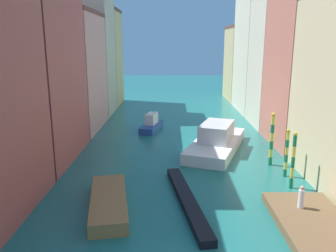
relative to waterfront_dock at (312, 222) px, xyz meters
name	(u,v)px	position (x,y,z in m)	size (l,w,h in m)	color
ground_plane	(178,137)	(-7.31, 19.40, -0.29)	(154.00, 154.00, 0.00)	#1E6B66
building_left_1	(35,53)	(-19.94, 12.04, 9.26)	(6.12, 11.23, 19.06)	#B25147
building_left_2	(73,71)	(-19.94, 23.40, 6.75)	(6.12, 11.27, 14.05)	tan
building_left_3	(91,47)	(-19.94, 33.25, 9.45)	(6.12, 8.22, 19.45)	#BCB299
building_left_4	(102,58)	(-19.94, 41.37, 7.67)	(6.12, 7.81, 15.89)	#DBB77A
building_right_2	(306,63)	(5.32, 16.87, 8.12)	(6.12, 9.44, 16.79)	#C6705B
building_right_3	(280,39)	(5.32, 25.56, 10.61)	(6.12, 8.06, 21.78)	beige
building_right_4	(260,49)	(5.32, 35.14, 9.15)	(6.12, 11.15, 18.85)	beige
building_right_5	(244,63)	(5.32, 46.00, 6.44)	(6.12, 10.40, 13.44)	#DBB77A
waterfront_dock	(312,222)	(0.00, 0.00, 0.00)	(4.03, 6.83, 0.57)	brown
person_on_dock	(301,198)	(-0.26, 1.20, 0.95)	(0.36, 0.36, 1.43)	white
mooring_pole_0	(293,160)	(0.63, 5.41, 1.88)	(0.29, 0.29, 4.25)	#197247
mooring_pole_1	(287,152)	(0.92, 7.68, 1.70)	(0.29, 0.29, 3.89)	#197247
mooring_pole_2	(272,139)	(0.48, 10.30, 2.10)	(0.36, 0.36, 4.66)	#197247
vaporetto_white	(216,140)	(-3.65, 14.64, 0.66)	(7.53, 11.95, 2.71)	white
gondola_black	(187,200)	(-7.11, 2.85, -0.04)	(2.71, 10.54, 0.50)	black
motorboat_0	(152,124)	(-10.53, 22.48, 0.43)	(2.77, 5.63, 2.08)	#234C93
motorboat_1	(109,202)	(-12.16, 2.15, 0.14)	(3.43, 7.45, 0.85)	olive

